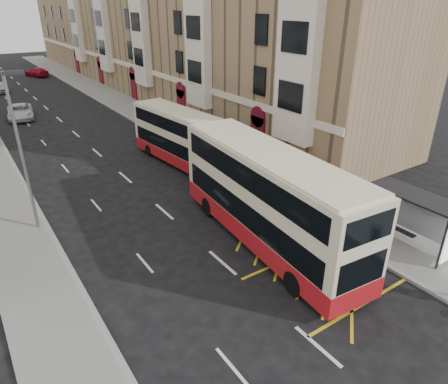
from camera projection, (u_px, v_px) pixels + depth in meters
ground at (280, 313)px, 15.51m from camera, size 200.00×200.00×0.00m
pavement_right at (148, 116)px, 41.92m from camera, size 4.00×120.00×0.15m
kerb_right at (130, 119)px, 40.91m from camera, size 0.25×120.00×0.15m
kerb_left at (0, 139)px, 34.83m from camera, size 0.25×120.00×0.15m
road_markings at (37, 100)px, 49.10m from camera, size 10.00×110.00×0.01m
terrace_right at (143, 29)px, 53.66m from camera, size 10.75×79.00×15.25m
bus_shelter at (424, 211)px, 18.52m from camera, size 1.65×4.25×2.70m
guard_railing at (297, 198)px, 22.59m from camera, size 0.06×6.56×1.01m
street_lamp_near at (21, 146)px, 19.25m from camera, size 0.93×0.18×8.00m
double_decker_front at (267, 198)px, 19.04m from camera, size 3.82×12.27×4.82m
double_decker_rear at (182, 138)px, 28.75m from camera, size 3.19×10.15×3.98m
pedestrian_mid at (387, 207)px, 21.36m from camera, size 0.93×0.79×1.68m
pedestrian_far at (329, 197)px, 22.55m from camera, size 0.93×0.40×1.58m
white_van at (20, 112)px, 40.90m from camera, size 3.05×5.41×1.43m
car_silver at (1, 87)px, 52.69m from camera, size 1.61×3.99×1.36m
car_red at (37, 72)px, 63.87m from camera, size 3.42×5.15×1.39m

